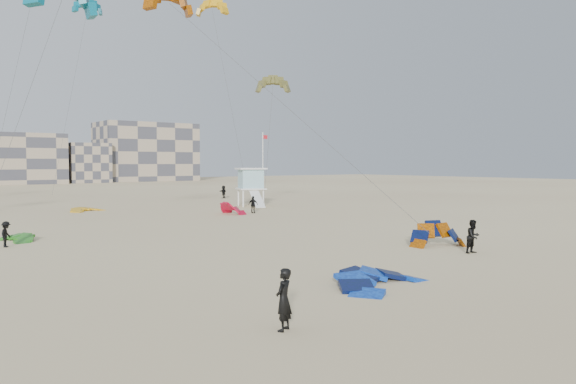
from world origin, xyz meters
TOP-DOWN VIEW (x-y plane):
  - ground at (0.00, 0.00)m, footprint 320.00×320.00m
  - kite_ground_blue at (3.15, -0.79)m, footprint 5.53×5.70m
  - kite_ground_orange at (13.96, 4.63)m, footprint 4.45×4.41m
  - kite_ground_green at (-6.07, 22.71)m, footprint 4.12×4.01m
  - kite_ground_red_far at (15.35, 30.50)m, footprint 3.32×3.22m
  - kite_ground_yellow at (4.86, 42.51)m, footprint 4.74×4.84m
  - kitesurfer_main at (-3.80, -3.40)m, footprint 0.83×0.73m
  - kitesurfer_b at (13.35, 1.74)m, footprint 0.95×0.76m
  - kitesurfer_c at (-6.99, 20.09)m, footprint 1.01×1.16m
  - kitesurfer_d at (17.52, 30.06)m, footprint 0.93×1.05m
  - kitesurfer_f at (27.37, 52.36)m, footprint 0.62×1.71m
  - kite_fly_orange at (8.18, 29.23)m, footprint 6.13×27.61m
  - kite_fly_olive at (20.97, 31.43)m, footprint 5.23×4.91m
  - kite_fly_yellow at (22.68, 47.13)m, footprint 9.95×5.78m
  - kite_fly_teal_b at (9.51, 55.16)m, footprint 6.14×4.06m
  - lifeguard_tower_near at (22.38, 37.78)m, footprint 4.02×6.59m
  - flagpole at (23.15, 36.42)m, footprint 0.70×0.11m
  - condo_east at (50.00, 132.00)m, footprint 26.00×14.00m
  - condo_fill_right at (32.00, 128.00)m, footprint 10.00×10.00m

SIDE VIEW (x-z plane):
  - ground at x=0.00m, z-range 0.00..0.00m
  - kite_ground_blue at x=3.15m, z-range -1.02..1.02m
  - kite_ground_orange at x=13.96m, z-range -1.69..1.69m
  - kite_ground_green at x=-6.07m, z-range -0.74..0.74m
  - kite_ground_red_far at x=15.35m, z-range -1.64..1.64m
  - kite_ground_yellow at x=4.86m, z-range -0.63..0.63m
  - kitesurfer_c at x=-6.99m, z-range 0.00..1.56m
  - kitesurfer_d at x=17.52m, z-range 0.00..1.71m
  - kitesurfer_f at x=27.37m, z-range 0.00..1.82m
  - kitesurfer_b at x=13.35m, z-range 0.00..1.88m
  - kitesurfer_main at x=-3.80m, z-range 0.00..1.90m
  - lifeguard_tower_near at x=22.38m, z-range -0.02..4.45m
  - flagpole at x=23.15m, z-range 0.20..8.76m
  - condo_fill_right at x=32.00m, z-range 0.00..10.00m
  - condo_east at x=50.00m, z-range 0.00..16.00m
  - kite_fly_olive at x=20.97m, z-range 6.36..19.94m
  - kite_fly_orange at x=8.18m, z-range 9.24..28.87m
  - kite_fly_teal_b at x=9.51m, z-range 12.20..36.79m
  - kite_fly_yellow at x=22.68m, z-range 12.08..37.50m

